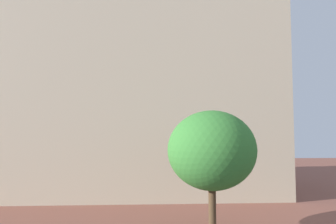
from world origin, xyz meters
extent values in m
cube|color=beige|center=(-3.95, 28.69, 8.32)|extent=(28.25, 14.12, 16.63)
cube|color=#2D3842|center=(-3.95, 28.69, 17.83)|extent=(25.99, 12.99, 2.40)
cube|color=beige|center=(-6.86, 28.69, 15.96)|extent=(4.92, 4.92, 31.92)
cylinder|color=beige|center=(8.67, 23.13, 10.51)|extent=(2.80, 2.80, 21.03)
cylinder|color=#4C3823|center=(2.46, 13.76, 1.21)|extent=(0.36, 0.36, 2.43)
ellipsoid|color=#387F33|center=(2.46, 13.76, 4.14)|extent=(4.28, 4.28, 3.86)
camera|label=1|loc=(-0.59, -1.94, 4.79)|focal=34.88mm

